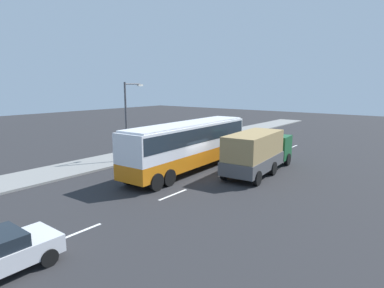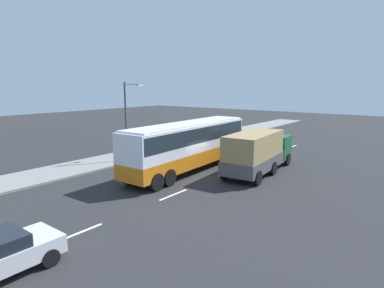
# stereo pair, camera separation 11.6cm
# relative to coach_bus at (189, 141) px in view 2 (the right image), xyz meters

# --- Properties ---
(ground_plane) EXTENTS (120.00, 120.00, 0.00)m
(ground_plane) POSITION_rel_coach_bus_xyz_m (-0.58, -0.83, -2.24)
(ground_plane) COLOR #28282B
(sidewalk_curb) EXTENTS (80.00, 4.00, 0.15)m
(sidewalk_curb) POSITION_rel_coach_bus_xyz_m (-0.58, 7.24, -2.17)
(sidewalk_curb) COLOR gray
(sidewalk_curb) RESTS_ON ground_plane
(lane_centreline) EXTENTS (32.91, 0.16, 0.01)m
(lane_centreline) POSITION_rel_coach_bus_xyz_m (-0.20, -2.66, -2.24)
(lane_centreline) COLOR white
(lane_centreline) RESTS_ON ground_plane
(coach_bus) EXTENTS (12.55, 3.12, 3.62)m
(coach_bus) POSITION_rel_coach_bus_xyz_m (0.00, 0.00, 0.00)
(coach_bus) COLOR orange
(coach_bus) RESTS_ON ground_plane
(cargo_truck) EXTENTS (8.36, 3.20, 3.04)m
(cargo_truck) POSITION_rel_coach_bus_xyz_m (2.63, -4.33, -0.61)
(cargo_truck) COLOR #19592D
(cargo_truck) RESTS_ON ground_plane
(pedestrian_near_curb) EXTENTS (0.32, 0.32, 1.73)m
(pedestrian_near_curb) POSITION_rel_coach_bus_xyz_m (5.78, 7.52, -1.09)
(pedestrian_near_curb) COLOR black
(pedestrian_near_curb) RESTS_ON sidewalk_curb
(street_lamp) EXTENTS (1.99, 0.24, 6.45)m
(street_lamp) POSITION_rel_coach_bus_xyz_m (-0.80, 5.77, 1.67)
(street_lamp) COLOR #47474C
(street_lamp) RESTS_ON sidewalk_curb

